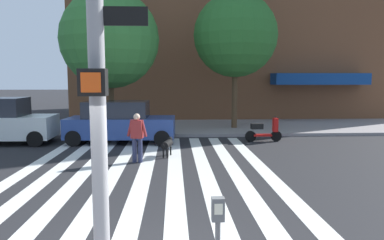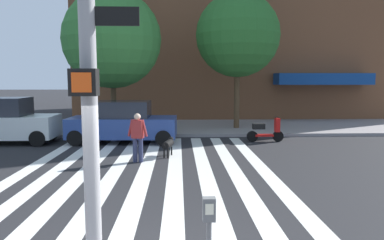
{
  "view_description": "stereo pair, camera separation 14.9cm",
  "coord_description": "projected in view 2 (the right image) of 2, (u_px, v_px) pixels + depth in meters",
  "views": [
    {
      "loc": [
        0.48,
        -4.58,
        2.79
      ],
      "look_at": [
        1.02,
        6.08,
        1.55
      ],
      "focal_mm": 33.66,
      "sensor_mm": 36.0,
      "label": 1
    },
    {
      "loc": [
        0.63,
        -4.59,
        2.79
      ],
      "look_at": [
        1.02,
        6.08,
        1.55
      ],
      "focal_mm": 33.66,
      "sensor_mm": 36.0,
      "label": 2
    }
  ],
  "objects": [
    {
      "name": "crosswalk_stripes",
      "position": [
        145.0,
        170.0,
        10.93
      ],
      "size": [
        7.65,
        11.68,
        0.01
      ],
      "color": "silver",
      "rests_on": "ground_plane"
    },
    {
      "name": "street_tree_middle",
      "position": [
        238.0,
        35.0,
        18.76
      ],
      "size": [
        4.38,
        4.38,
        7.07
      ],
      "color": "#4C3823",
      "rests_on": "sidewalk_far"
    },
    {
      "name": "parked_car_behind_first",
      "position": [
        122.0,
        122.0,
        15.65
      ],
      "size": [
        4.68,
        2.09,
        1.81
      ],
      "color": "navy",
      "rests_on": "ground_plane"
    },
    {
      "name": "dog_on_leash",
      "position": [
        168.0,
        144.0,
        12.9
      ],
      "size": [
        0.43,
        1.11,
        0.65
      ],
      "color": "black",
      "rests_on": "ground_plane"
    },
    {
      "name": "parked_car_near_curb",
      "position": [
        2.0,
        122.0,
        15.45
      ],
      "size": [
        4.44,
        1.96,
        1.97
      ],
      "color": "silver",
      "rests_on": "ground_plane"
    },
    {
      "name": "parking_meter_curbside",
      "position": [
        209.0,
        240.0,
        3.93
      ],
      "size": [
        0.14,
        0.11,
        1.36
      ],
      "color": "#515456",
      "rests_on": "sidewalk_near"
    },
    {
      "name": "pedestrian_dog_walker",
      "position": [
        138.0,
        135.0,
        11.92
      ],
      "size": [
        0.7,
        0.32,
        1.64
      ],
      "color": "#282D4C",
      "rests_on": "ground_plane"
    },
    {
      "name": "traffic_light_pole",
      "position": [
        86.0,
        8.0,
        3.77
      ],
      "size": [
        0.74,
        0.46,
        5.8
      ],
      "color": "gray",
      "rests_on": "sidewalk_near"
    },
    {
      "name": "ground_plane",
      "position": [
        158.0,
        170.0,
        10.95
      ],
      "size": [
        160.0,
        160.0,
        0.0
      ],
      "primitive_type": "plane",
      "color": "#232326"
    },
    {
      "name": "parked_scooter",
      "position": [
        265.0,
        131.0,
        15.84
      ],
      "size": [
        1.63,
        0.5,
        1.11
      ],
      "color": "black",
      "rests_on": "ground_plane"
    },
    {
      "name": "sidewalk_far",
      "position": [
        168.0,
        127.0,
        20.01
      ],
      "size": [
        80.0,
        6.0,
        0.15
      ],
      "primitive_type": "cube",
      "color": "gray",
      "rests_on": "ground_plane"
    },
    {
      "name": "street_tree_nearest",
      "position": [
        112.0,
        39.0,
        17.36
      ],
      "size": [
        4.74,
        4.74,
        6.88
      ],
      "color": "#4C3823",
      "rests_on": "sidewalk_far"
    }
  ]
}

